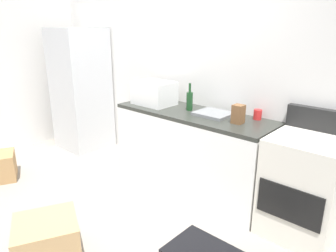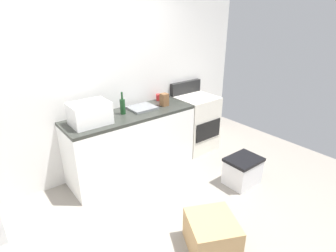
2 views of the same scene
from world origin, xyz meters
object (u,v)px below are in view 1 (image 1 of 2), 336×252
coffee_mug (258,115)px  knife_block (238,114)px  microwave (154,93)px  cardboard_box_medium (2,166)px  cardboard_box_large (47,240)px  refrigerator (81,90)px  stove_oven (303,185)px  wine_bottle (190,100)px

coffee_mug → knife_block: knife_block is taller
microwave → coffee_mug: (1.20, 0.23, -0.09)m
coffee_mug → knife_block: bearing=-108.2°
knife_block → cardboard_box_medium: size_ratio=0.48×
cardboard_box_large → knife_block: bearing=67.4°
refrigerator → stove_oven: (3.27, 0.06, -0.41)m
microwave → wine_bottle: size_ratio=1.53×
stove_oven → wine_bottle: 1.41m
microwave → coffee_mug: size_ratio=4.60×
stove_oven → cardboard_box_large: stove_oven is taller
microwave → coffee_mug: microwave is taller
refrigerator → wine_bottle: refrigerator is taller
refrigerator → cardboard_box_large: bearing=-40.4°
cardboard_box_large → microwave: bearing=104.5°
refrigerator → knife_block: size_ratio=9.78×
refrigerator → coffee_mug: refrigerator is taller
microwave → wine_bottle: bearing=7.3°
cardboard_box_large → cardboard_box_medium: bearing=169.5°
stove_oven → coffee_mug: bearing=160.0°
wine_bottle → stove_oven: bearing=-1.7°
microwave → cardboard_box_medium: microwave is taller
refrigerator → microwave: refrigerator is taller
refrigerator → stove_oven: refrigerator is taller
refrigerator → cardboard_box_medium: bearing=-81.1°
coffee_mug → cardboard_box_medium: bearing=-147.5°
stove_oven → cardboard_box_medium: size_ratio=2.93×
cardboard_box_large → wine_bottle: bearing=88.3°
knife_block → cardboard_box_large: bearing=-112.6°
knife_block → wine_bottle: bearing=173.7°
coffee_mug → wine_bottle: bearing=-166.5°
refrigerator → wine_bottle: size_ratio=5.87×
stove_oven → cardboard_box_large: size_ratio=2.32×
wine_bottle → knife_block: (0.64, -0.07, -0.02)m
cardboard_box_large → stove_oven: bearing=51.3°
microwave → cardboard_box_medium: size_ratio=1.23×
refrigerator → wine_bottle: bearing=2.8°
cardboard_box_medium → refrigerator: bearing=98.9°
refrigerator → microwave: size_ratio=3.83×
knife_block → stove_oven: bearing=2.7°
refrigerator → knife_block: 2.61m
microwave → wine_bottle: wine_bottle is taller
wine_bottle → cardboard_box_medium: bearing=-141.3°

